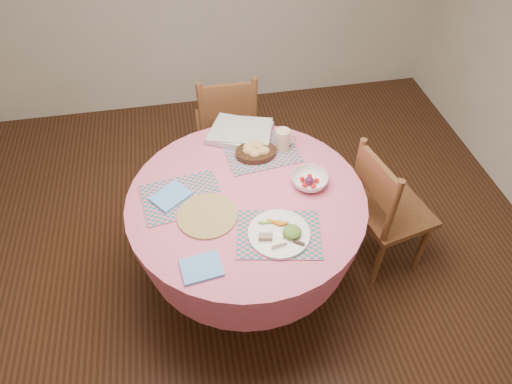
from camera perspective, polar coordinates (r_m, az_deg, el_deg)
ground at (r=2.93m, az=-0.98°, el=-10.77°), size 4.00×4.00×0.00m
room_envelope at (r=1.77m, az=-1.71°, el=21.30°), size 4.01×4.01×2.71m
dining_table at (r=2.49m, az=-1.13°, el=-3.74°), size 1.24×1.24×0.75m
chair_right at (r=2.77m, az=15.94°, el=-1.99°), size 0.48×0.49×0.90m
chair_back at (r=3.24m, az=-3.62°, el=8.37°), size 0.43×0.41×0.92m
placemat_front at (r=2.18m, az=2.86°, el=-5.28°), size 0.45×0.37×0.01m
placemat_left at (r=2.37m, az=-9.25°, el=-0.62°), size 0.44×0.35×0.01m
placemat_back at (r=2.59m, az=0.67°, el=5.04°), size 0.43×0.35×0.01m
wicker_trivet at (r=2.26m, az=-6.11°, el=-2.94°), size 0.30×0.30×0.01m
napkin_near at (r=2.07m, az=-6.83°, el=-9.39°), size 0.20×0.16×0.01m
napkin_far at (r=2.37m, az=-10.62°, el=-0.55°), size 0.23×0.22×0.01m
dinner_plate at (r=2.16m, az=3.10°, el=-5.15°), size 0.30×0.30×0.05m
bread_bowl at (r=2.55m, az=-0.07°, el=5.22°), size 0.23×0.23×0.08m
latte_mug at (r=2.58m, az=3.40°, el=6.55°), size 0.12×0.08×0.13m
fruit_bowl at (r=2.40m, az=6.69°, el=1.45°), size 0.21×0.21×0.06m
newspaper_stack at (r=2.69m, az=-1.93°, el=7.47°), size 0.42×0.39×0.04m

